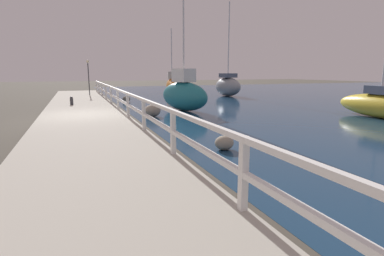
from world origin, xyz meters
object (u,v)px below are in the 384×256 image
(mooring_bollard, at_px, (72,101))
(sailboat_gray, at_px, (228,86))
(dock_lamp, at_px, (88,71))
(sailboat_yellow, at_px, (380,105))
(sailboat_orange, at_px, (172,85))
(sailboat_teal, at_px, (184,94))

(mooring_bollard, xyz_separation_m, sailboat_gray, (12.45, 5.20, 0.39))
(dock_lamp, bearing_deg, mooring_bollard, -100.13)
(dock_lamp, xyz_separation_m, sailboat_yellow, (11.55, -15.61, -1.49))
(sailboat_orange, bearing_deg, mooring_bollard, -118.69)
(dock_lamp, height_order, sailboat_teal, sailboat_teal)
(mooring_bollard, relative_size, sailboat_orange, 0.08)
(sailboat_teal, bearing_deg, mooring_bollard, 137.12)
(sailboat_gray, xyz_separation_m, sailboat_orange, (-3.69, 4.16, -0.04))
(sailboat_gray, height_order, sailboat_orange, sailboat_gray)
(mooring_bollard, distance_m, sailboat_yellow, 15.36)
(sailboat_yellow, height_order, sailboat_gray, sailboat_gray)
(sailboat_teal, xyz_separation_m, sailboat_orange, (3.19, 12.15, -0.06))
(sailboat_gray, xyz_separation_m, sailboat_teal, (-6.88, -8.00, 0.02))
(dock_lamp, distance_m, sailboat_yellow, 19.48)
(dock_lamp, bearing_deg, sailboat_gray, -10.10)
(sailboat_teal, height_order, sailboat_orange, sailboat_teal)
(sailboat_teal, distance_m, sailboat_orange, 12.56)
(sailboat_yellow, height_order, sailboat_orange, sailboat_orange)
(sailboat_yellow, bearing_deg, sailboat_orange, 108.08)
(dock_lamp, height_order, sailboat_orange, sailboat_orange)
(mooring_bollard, distance_m, sailboat_gray, 13.49)
(dock_lamp, bearing_deg, sailboat_yellow, -53.49)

